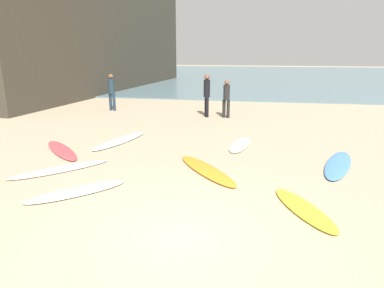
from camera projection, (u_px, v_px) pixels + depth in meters
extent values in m
plane|color=tan|center=(178.00, 235.00, 5.54)|extent=(120.00, 120.00, 0.00)
cube|color=slate|center=(243.00, 75.00, 38.68)|extent=(120.00, 40.00, 0.08)
ellipsoid|color=orange|center=(207.00, 170.00, 8.42)|extent=(1.94, 2.34, 0.08)
ellipsoid|color=silver|center=(60.00, 169.00, 8.49)|extent=(2.07, 2.10, 0.07)
ellipsoid|color=white|center=(77.00, 191.00, 7.15)|extent=(1.88, 1.82, 0.08)
ellipsoid|color=white|center=(120.00, 141.00, 11.13)|extent=(1.27, 2.65, 0.08)
ellipsoid|color=#5191E5|center=(338.00, 165.00, 8.80)|extent=(1.37, 2.61, 0.09)
ellipsoid|color=yellow|center=(304.00, 209.00, 6.38)|extent=(1.26, 1.98, 0.08)
ellipsoid|color=#D44C53|center=(62.00, 150.00, 10.08)|extent=(2.09, 2.10, 0.08)
ellipsoid|color=beige|center=(240.00, 145.00, 10.67)|extent=(0.86, 2.01, 0.08)
cylinder|color=#1E3342|center=(114.00, 102.00, 16.67)|extent=(0.14, 0.14, 0.84)
cylinder|color=#1E3342|center=(111.00, 102.00, 16.73)|extent=(0.14, 0.14, 0.84)
cylinder|color=#1E3342|center=(111.00, 86.00, 16.49)|extent=(0.32, 0.32, 0.70)
sphere|color=brown|center=(111.00, 76.00, 16.37)|extent=(0.23, 0.23, 0.23)
cylinder|color=black|center=(206.00, 106.00, 15.23)|extent=(0.14, 0.14, 0.89)
cylinder|color=black|center=(207.00, 107.00, 15.04)|extent=(0.14, 0.14, 0.89)
cylinder|color=black|center=(207.00, 88.00, 14.92)|extent=(0.36, 0.36, 0.74)
sphere|color=brown|center=(207.00, 77.00, 14.79)|extent=(0.24, 0.24, 0.24)
cylinder|color=black|center=(224.00, 109.00, 14.99)|extent=(0.14, 0.14, 0.78)
cylinder|color=black|center=(228.00, 109.00, 14.91)|extent=(0.14, 0.14, 0.78)
cylinder|color=black|center=(226.00, 93.00, 14.76)|extent=(0.35, 0.35, 0.65)
sphere|color=brown|center=(227.00, 83.00, 14.64)|extent=(0.21, 0.21, 0.21)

